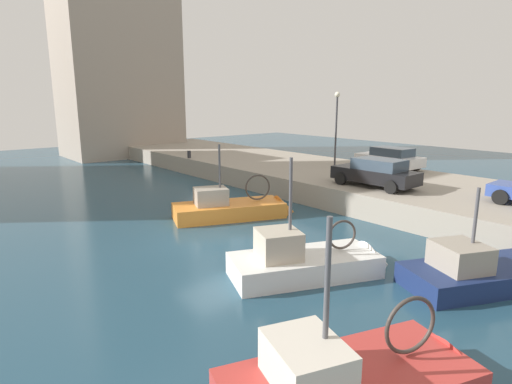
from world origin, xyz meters
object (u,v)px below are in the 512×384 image
Objects in this scene: fishing_boat_white at (314,271)px; parked_car_white at (390,158)px; quay_streetlamp at (337,116)px; fishing_boat_orange at (236,215)px; parked_car_black at (376,172)px; mooring_bollard_mid at (189,154)px; fishing_boat_navy at (497,280)px.

fishing_boat_white is 15.44m from parked_car_white.
quay_streetlamp reaches higher than parked_car_white.
fishing_boat_orange reaches higher than parked_car_white.
parked_car_white is 4.35m from quay_streetlamp.
parked_car_black is at bearing 23.53° from fishing_boat_white.
mooring_bollard_mid is (6.71, 19.06, 1.35)m from fishing_boat_white.
fishing_boat_white is at bearing -155.07° from parked_car_white.
fishing_boat_white is 16.27m from quay_streetlamp.
quay_streetlamp is (3.92, 5.96, 2.51)m from parked_car_black.
parked_car_white is 7.75× the size of mooring_bollard_mid.
parked_car_white is 0.98× the size of parked_car_black.
fishing_boat_orange is 12.89m from mooring_bollard_mid.
parked_car_black is at bearing -123.31° from quay_streetlamp.
mooring_bollard_mid is (4.55, 11.98, 1.36)m from fishing_boat_orange.
fishing_boat_white reaches higher than fishing_boat_navy.
fishing_boat_navy is 1.43× the size of parked_car_black.
fishing_boat_navy is at bearing -97.09° from mooring_bollard_mid.
mooring_bollard_mid is (-7.19, 12.59, -0.44)m from parked_car_white.
fishing_boat_navy is at bearing -133.68° from parked_car_white.
fishing_boat_white is at bearing -109.41° from mooring_bollard_mid.
quay_streetlamp is at bearing 14.11° from fishing_boat_orange.
fishing_boat_white reaches higher than mooring_bollard_mid.
fishing_boat_white is 1.36× the size of parked_car_white.
fishing_boat_navy is at bearing -120.72° from parked_car_black.
parked_car_white is (13.90, 6.46, 1.79)m from fishing_boat_white.
fishing_boat_orange is 7.37m from parked_car_black.
quay_streetlamp is at bearing 58.14° from fishing_boat_navy.
fishing_boat_navy is 14.68m from parked_car_white.
fishing_boat_orange reaches higher than mooring_bollard_mid.
fishing_boat_white is 9.39m from parked_car_black.
parked_car_white is at bearing -60.28° from mooring_bollard_mid.
fishing_boat_navy is at bearing -121.86° from quay_streetlamp.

